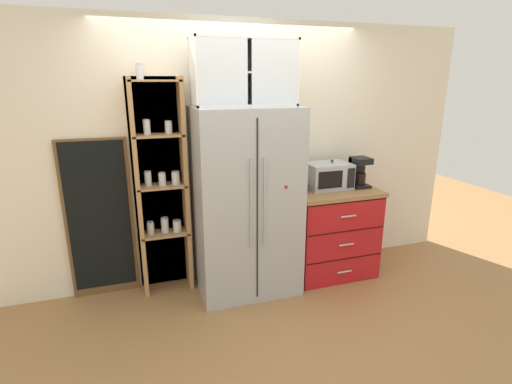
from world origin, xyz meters
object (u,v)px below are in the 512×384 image
(refrigerator, at_px, (246,202))
(mug_navy, at_px, (302,187))
(microwave, at_px, (328,176))
(chalkboard_menu, at_px, (100,219))
(bottle_green, at_px, (331,175))
(coffee_maker, at_px, (359,172))

(refrigerator, height_order, mug_navy, refrigerator)
(microwave, bearing_deg, chalkboard_menu, 173.90)
(microwave, xyz_separation_m, bottle_green, (0.04, 0.00, -0.00))
(refrigerator, bearing_deg, mug_navy, 3.47)
(bottle_green, bearing_deg, microwave, -179.76)
(mug_navy, bearing_deg, microwave, 7.25)
(microwave, xyz_separation_m, mug_navy, (-0.30, -0.04, -0.09))
(microwave, height_order, chalkboard_menu, chalkboard_menu)
(mug_navy, distance_m, chalkboard_menu, 1.95)
(mug_navy, xyz_separation_m, bottle_green, (0.34, 0.04, 0.09))
(coffee_maker, relative_size, bottle_green, 1.07)
(mug_navy, height_order, bottle_green, bottle_green)
(coffee_maker, height_order, chalkboard_menu, chalkboard_menu)
(microwave, bearing_deg, refrigerator, -175.26)
(refrigerator, distance_m, bottle_green, 0.96)
(microwave, distance_m, chalkboard_menu, 2.25)
(bottle_green, bearing_deg, chalkboard_menu, 174.00)
(refrigerator, distance_m, microwave, 0.92)
(coffee_maker, relative_size, chalkboard_menu, 0.21)
(bottle_green, bearing_deg, mug_navy, -173.53)
(refrigerator, height_order, coffee_maker, refrigerator)
(refrigerator, height_order, bottle_green, refrigerator)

